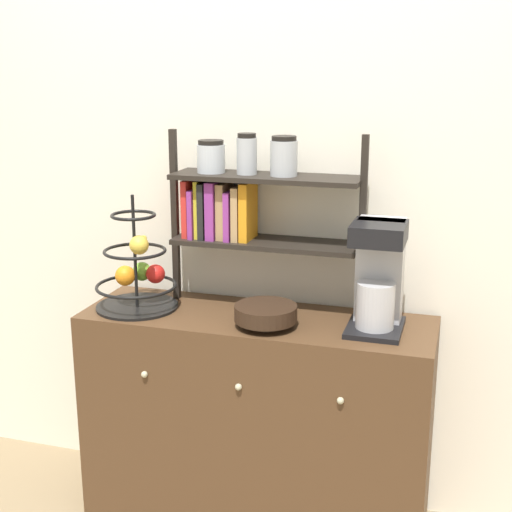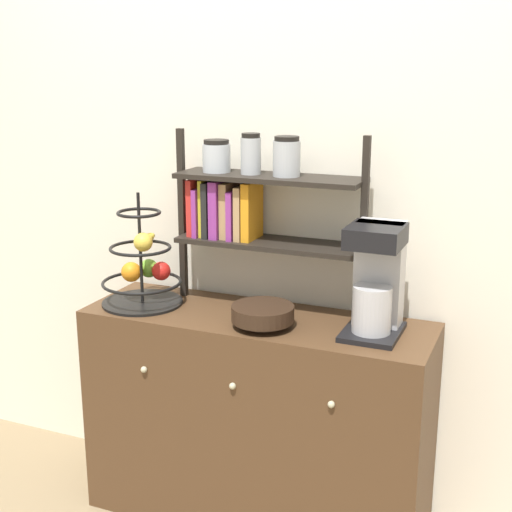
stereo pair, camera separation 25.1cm
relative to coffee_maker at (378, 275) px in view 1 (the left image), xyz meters
The scene contains 6 objects.
wall_back 0.57m from the coffee_maker, 151.74° to the left, with size 7.00×0.05×2.60m, color silver.
sideboard 0.74m from the coffee_maker, behind, with size 1.28×0.43×0.82m.
coffee_maker is the anchor object (origin of this frame).
fruit_stand 0.89m from the coffee_maker, behind, with size 0.31×0.31×0.43m.
wooden_bowl 0.41m from the coffee_maker, 164.53° to the right, with size 0.22×0.22×0.08m.
shelf_hutch 0.57m from the coffee_maker, 168.75° to the left, with size 0.74×0.20×0.65m.
Camera 1 is at (0.71, -2.12, 1.70)m, focal length 50.00 mm.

